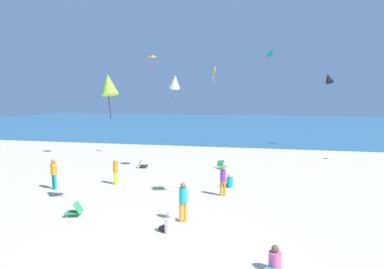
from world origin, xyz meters
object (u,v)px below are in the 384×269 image
person_2 (229,182)px  kite_teal (270,54)px  kite_yellow (214,72)px  beach_chair_near_camera (75,210)px  kite_orange (152,56)px  kite_lime (109,85)px  person_3 (183,199)px  person_5 (116,170)px  beach_chair_far_left (222,165)px  person_0 (169,225)px  kite_white (175,82)px  kite_black (329,78)px  beach_chair_far_right (142,164)px  person_1 (54,172)px  person_6 (223,179)px  person_4 (274,262)px

person_2 → kite_teal: kite_teal is taller
kite_yellow → beach_chair_near_camera: bearing=-96.5°
kite_orange → kite_lime: kite_orange is taller
beach_chair_near_camera → kite_lime: kite_lime is taller
person_2 → person_3: size_ratio=0.48×
person_2 → person_5: bearing=4.3°
beach_chair_far_left → person_0: 11.36m
person_0 → kite_yellow: kite_yellow is taller
kite_orange → kite_white: kite_orange is taller
beach_chair_far_left → person_5: person_5 is taller
person_5 → kite_white: bearing=-115.7°
person_5 → kite_black: kite_black is taller
beach_chair_far_right → kite_yellow: size_ratio=0.46×
person_0 → person_2: bearing=-73.5°
kite_white → kite_teal: (6.03, 16.68, 3.61)m
kite_teal → person_3: bearing=-97.6°
beach_chair_far_right → kite_teal: kite_teal is taller
beach_chair_far_right → person_5: person_5 is taller
beach_chair_near_camera → person_2: size_ratio=0.99×
person_1 → person_5: bearing=-37.2°
beach_chair_near_camera → person_3: 4.59m
beach_chair_far_right → person_0: bearing=-78.6°
kite_lime → person_2: bearing=48.0°
person_3 → person_2: bearing=134.8°
kite_white → kite_yellow: bearing=87.3°
person_1 → person_5: (2.75, 1.71, -0.11)m
person_2 → kite_teal: size_ratio=0.46×
kite_yellow → kite_white: bearing=-92.7°
kite_yellow → kite_lime: (-1.19, -20.45, -2.00)m
person_1 → person_2: bearing=-53.9°
person_3 → person_5: 6.98m
person_3 → person_6: size_ratio=1.07×
kite_yellow → person_0: bearing=-85.2°
beach_chair_near_camera → kite_teal: kite_teal is taller
person_5 → person_6: 6.28m
kite_yellow → kite_lime: 20.58m
person_6 → kite_black: bearing=146.9°
beach_chair_far_left → person_3: person_3 is taller
person_4 → person_5: (-8.57, 7.88, 0.56)m
beach_chair_far_right → person_2: person_2 is taller
person_6 → kite_white: size_ratio=0.87×
kite_yellow → person_4: bearing=-77.0°
person_0 → kite_yellow: (-1.86, 22.13, 7.13)m
kite_white → person_5: bearing=-123.0°
beach_chair_near_camera → kite_orange: 15.41m
person_3 → beach_chair_far_right: bearing=177.0°
kite_orange → person_4: bearing=-60.3°
kite_yellow → kite_teal: kite_teal is taller
person_2 → person_4: person_4 is taller
kite_teal → beach_chair_far_right: bearing=-118.5°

